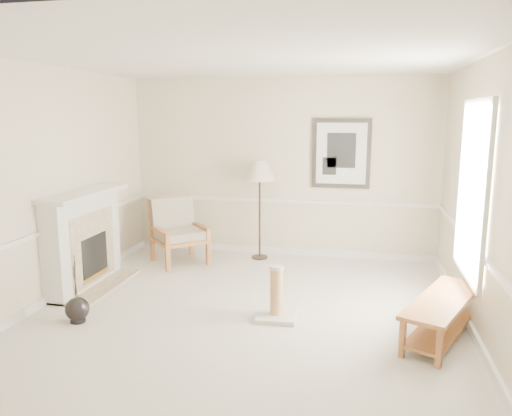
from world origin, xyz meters
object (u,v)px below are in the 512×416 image
at_px(floor_lamp, 260,173).
at_px(scratching_post, 276,302).
at_px(armchair, 177,228).
at_px(floor_vase, 77,310).
at_px(bench, 442,311).

height_order(floor_lamp, scratching_post, floor_lamp).
bearing_deg(scratching_post, armchair, 134.80).
bearing_deg(floor_vase, floor_lamp, 62.86).
bearing_deg(scratching_post, floor_lamp, 105.92).
distance_m(floor_vase, bench, 3.98).
relative_size(armchair, scratching_post, 1.76).
bearing_deg(floor_vase, bench, 6.39).
height_order(armchair, scratching_post, armchair).
relative_size(floor_vase, armchair, 0.71).
relative_size(floor_vase, scratching_post, 1.25).
xyz_separation_m(floor_lamp, bench, (2.45, -2.48, -1.11)).
height_order(floor_vase, armchair, armchair).
height_order(bench, scratching_post, scratching_post).
relative_size(floor_lamp, scratching_post, 2.54).
distance_m(armchair, floor_lamp, 1.57).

